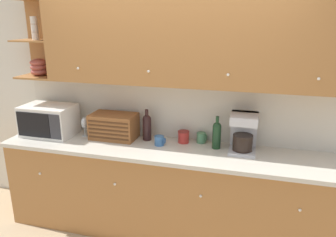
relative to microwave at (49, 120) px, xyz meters
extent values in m
plane|color=tan|center=(1.31, 0.28, -1.11)|extent=(24.00, 24.00, 0.00)
cube|color=beige|center=(1.31, 0.31, 0.19)|extent=(5.71, 0.06, 2.60)
cube|color=#A36B38|center=(1.31, -0.03, -0.66)|extent=(3.31, 0.62, 0.91)
cube|color=beige|center=(1.31, -0.04, -0.18)|extent=(3.33, 0.65, 0.04)
sphere|color=white|center=(0.07, -0.34, -0.46)|extent=(0.03, 0.03, 0.03)
sphere|color=white|center=(0.90, -0.34, -0.46)|extent=(0.03, 0.03, 0.03)
sphere|color=white|center=(1.73, -0.34, -0.46)|extent=(0.03, 0.03, 0.03)
sphere|color=white|center=(2.55, -0.34, -0.46)|extent=(0.03, 0.03, 0.03)
cube|color=beige|center=(1.31, 0.27, 0.14)|extent=(3.31, 0.01, 0.61)
cube|color=#A36B38|center=(1.52, 0.11, 0.85)|extent=(2.89, 0.34, 0.81)
cube|color=#A36B38|center=(-0.13, 0.27, 0.85)|extent=(0.42, 0.02, 0.81)
cube|color=#A36B38|center=(-0.13, 0.11, 0.45)|extent=(0.42, 0.34, 0.02)
cube|color=#A36B38|center=(-0.13, 0.11, 0.83)|extent=(0.42, 0.34, 0.02)
sphere|color=white|center=(0.44, -0.06, 0.59)|extent=(0.03, 0.03, 0.03)
sphere|color=white|center=(1.16, -0.06, 0.59)|extent=(0.03, 0.03, 0.03)
sphere|color=white|center=(1.88, -0.06, 0.59)|extent=(0.03, 0.03, 0.03)
sphere|color=white|center=(2.61, -0.06, 0.59)|extent=(0.03, 0.03, 0.03)
ellipsoid|color=#9E473D|center=(-0.13, 0.11, 0.50)|extent=(0.18, 0.18, 0.08)
ellipsoid|color=#9E473D|center=(-0.13, 0.11, 0.55)|extent=(0.18, 0.18, 0.08)
ellipsoid|color=#9E473D|center=(-0.13, 0.11, 0.60)|extent=(0.18, 0.18, 0.08)
cylinder|color=silver|center=(-0.13, 0.11, 0.88)|extent=(0.07, 0.07, 0.08)
cylinder|color=silver|center=(-0.13, 0.11, 0.95)|extent=(0.07, 0.07, 0.08)
cylinder|color=silver|center=(-0.13, 0.11, 1.03)|extent=(0.07, 0.07, 0.08)
cube|color=silver|center=(0.00, 0.00, 0.00)|extent=(0.54, 0.36, 0.33)
cube|color=black|center=(-0.06, -0.18, 0.00)|extent=(0.38, 0.01, 0.26)
cube|color=#2D2D33|center=(0.20, -0.18, 0.00)|extent=(0.12, 0.01, 0.26)
cylinder|color=silver|center=(0.39, 0.06, -0.16)|extent=(0.06, 0.06, 0.01)
cylinder|color=silver|center=(0.39, 0.06, -0.12)|extent=(0.01, 0.01, 0.08)
ellipsoid|color=silver|center=(0.39, 0.06, -0.01)|extent=(0.07, 0.07, 0.12)
cube|color=brown|center=(0.72, 0.09, -0.03)|extent=(0.47, 0.28, 0.26)
cube|color=#4B2C16|center=(0.72, -0.05, -0.12)|extent=(0.44, 0.01, 0.02)
cube|color=#4B2C16|center=(0.72, -0.05, -0.07)|extent=(0.44, 0.01, 0.02)
cube|color=#4B2C16|center=(0.72, -0.05, -0.03)|extent=(0.44, 0.01, 0.02)
cube|color=#4B2C16|center=(0.72, -0.05, 0.01)|extent=(0.44, 0.01, 0.02)
cube|color=#4B2C16|center=(0.72, -0.05, 0.05)|extent=(0.44, 0.01, 0.02)
cylinder|color=black|center=(1.07, 0.14, -0.05)|extent=(0.09, 0.09, 0.22)
sphere|color=black|center=(1.07, 0.14, 0.06)|extent=(0.09, 0.09, 0.09)
cylinder|color=black|center=(1.07, 0.14, 0.13)|extent=(0.03, 0.03, 0.08)
cylinder|color=#38669E|center=(1.23, 0.02, -0.12)|extent=(0.10, 0.10, 0.10)
torus|color=#38669E|center=(1.29, 0.02, -0.11)|extent=(0.01, 0.07, 0.07)
cylinder|color=#B22D28|center=(1.45, 0.16, -0.11)|extent=(0.11, 0.11, 0.12)
cylinder|color=maroon|center=(1.45, 0.16, -0.04)|extent=(0.12, 0.12, 0.01)
cylinder|color=#4C845B|center=(1.62, 0.20, -0.11)|extent=(0.09, 0.09, 0.11)
torus|color=#4C845B|center=(1.68, 0.20, -0.11)|extent=(0.01, 0.07, 0.07)
cylinder|color=#19381E|center=(1.79, 0.10, -0.05)|extent=(0.08, 0.08, 0.22)
sphere|color=#19381E|center=(1.79, 0.10, 0.06)|extent=(0.08, 0.08, 0.08)
cylinder|color=#19381E|center=(1.79, 0.10, 0.12)|extent=(0.03, 0.03, 0.08)
cube|color=#B7B7BC|center=(2.04, 0.06, -0.15)|extent=(0.25, 0.28, 0.03)
cylinder|color=black|center=(2.04, 0.04, -0.06)|extent=(0.19, 0.19, 0.15)
cube|color=#B7B7BC|center=(2.04, 0.17, 0.02)|extent=(0.25, 0.06, 0.37)
cube|color=#B7B7BC|center=(2.04, 0.06, 0.17)|extent=(0.25, 0.28, 0.08)
camera|label=1|loc=(2.13, -2.90, 1.06)|focal=35.00mm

